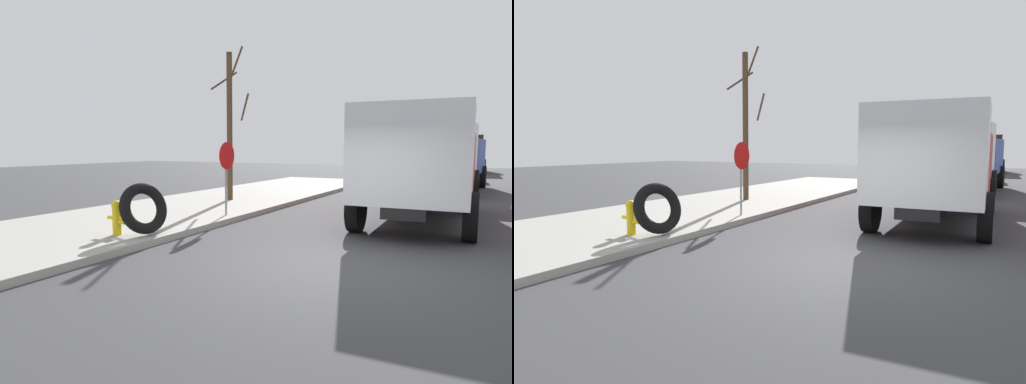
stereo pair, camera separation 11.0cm
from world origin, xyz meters
The scene contains 10 objects.
ground_plane centered at (0.00, 0.00, 0.00)m, with size 80.00×80.00×0.00m, color #38383A.
sidewalk_curb centered at (0.00, 6.50, 0.07)m, with size 36.00×5.00×0.15m, color #99968E.
fire_hydrant centered at (-0.32, 5.00, 0.55)m, with size 0.22×0.49×0.76m.
loose_tire centered at (-0.03, 4.49, 0.73)m, with size 1.14×1.14×0.24m, color black.
stop_sign centered at (3.15, 4.37, 1.56)m, with size 0.76×0.08×2.04m.
dump_truck_red centered at (5.38, -0.47, 1.61)m, with size 7.07×2.97×3.00m.
dump_truck_blue centered at (15.05, -0.32, 1.61)m, with size 7.10×3.03×3.00m.
dump_truck_yellow centered at (22.50, 0.71, 1.61)m, with size 7.10×3.04×3.00m.
dump_truck_orange centered at (32.16, -0.07, 1.61)m, with size 7.10×3.05×3.00m.
bare_tree centered at (6.29, 6.19, 2.88)m, with size 0.97×1.56×5.43m.
Camera 1 is at (-7.22, -2.18, 2.08)m, focal length 30.95 mm.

